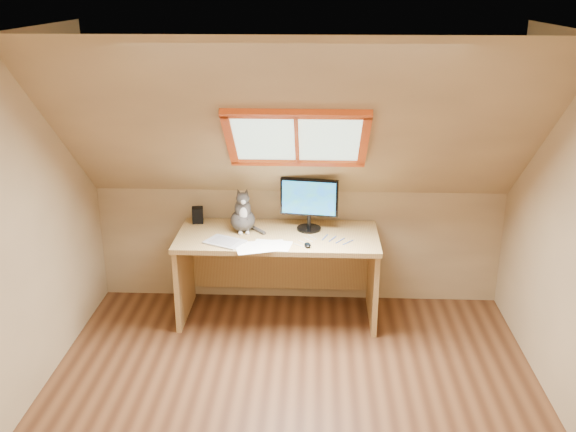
{
  "coord_description": "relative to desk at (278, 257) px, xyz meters",
  "views": [
    {
      "loc": [
        0.14,
        -3.45,
        2.67
      ],
      "look_at": [
        -0.06,
        1.0,
        1.05
      ],
      "focal_mm": 40.0,
      "sensor_mm": 36.0,
      "label": 1
    }
  ],
  "objects": [
    {
      "name": "graphics_tablet",
      "position": [
        -0.41,
        -0.26,
        0.23
      ],
      "size": [
        0.35,
        0.32,
        0.01
      ],
      "primitive_type": "cube",
      "rotation": [
        0.0,
        0.0,
        -0.46
      ],
      "color": "#B2B2B7",
      "rests_on": "desk"
    },
    {
      "name": "room_shell",
      "position": [
        0.16,
        -1.54,
        0.91
      ],
      "size": [
        3.52,
        3.52,
        2.41
      ],
      "color": "tan",
      "rests_on": "ground"
    },
    {
      "name": "monitor",
      "position": [
        0.25,
        0.05,
        0.48
      ],
      "size": [
        0.47,
        0.2,
        0.44
      ],
      "color": "black",
      "rests_on": "desk"
    },
    {
      "name": "desk",
      "position": [
        0.0,
        0.0,
        0.0
      ],
      "size": [
        1.63,
        0.71,
        0.74
      ],
      "color": "tan",
      "rests_on": "ground"
    },
    {
      "name": "ground",
      "position": [
        0.16,
        -1.45,
        -0.52
      ],
      "size": [
        3.5,
        3.5,
        0.0
      ],
      "primitive_type": "plane",
      "color": "brown",
      "rests_on": "ground"
    },
    {
      "name": "mouse",
      "position": [
        0.25,
        -0.31,
        0.24
      ],
      "size": [
        0.07,
        0.1,
        0.03
      ],
      "primitive_type": "ellipsoid",
      "rotation": [
        0.0,
        0.0,
        0.19
      ],
      "color": "black",
      "rests_on": "desk"
    },
    {
      "name": "desk_speaker",
      "position": [
        -0.7,
        0.18,
        0.29
      ],
      "size": [
        0.11,
        0.11,
        0.13
      ],
      "primitive_type": "cube",
      "rotation": [
        0.0,
        0.0,
        0.16
      ],
      "color": "black",
      "rests_on": "desk"
    },
    {
      "name": "papers",
      "position": [
        -0.13,
        -0.33,
        0.23
      ],
      "size": [
        0.35,
        0.3,
        0.01
      ],
      "color": "white",
      "rests_on": "desk"
    },
    {
      "name": "cat",
      "position": [
        -0.29,
        0.01,
        0.36
      ],
      "size": [
        0.25,
        0.28,
        0.38
      ],
      "color": "#4A4541",
      "rests_on": "desk"
    },
    {
      "name": "cables",
      "position": [
        0.38,
        -0.19,
        0.23
      ],
      "size": [
        0.51,
        0.26,
        0.01
      ],
      "color": "silver",
      "rests_on": "desk"
    }
  ]
}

